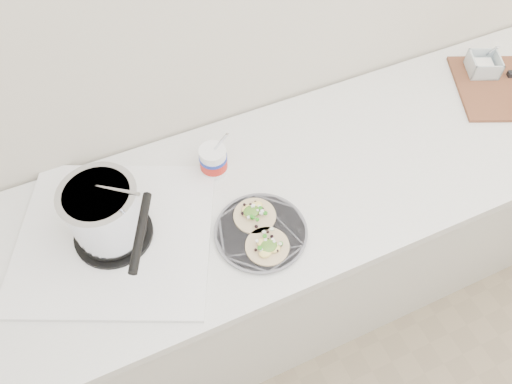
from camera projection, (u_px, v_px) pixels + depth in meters
name	position (u px, v px, depth m)	size (l,w,h in m)	color
counter	(287.00, 247.00, 1.91)	(2.44, 0.66, 0.90)	silver
stove	(108.00, 221.00, 1.34)	(0.70, 0.68, 0.26)	silver
taco_plate	(261.00, 231.00, 1.41)	(0.27, 0.27, 0.04)	#5D5C64
tub	(214.00, 158.00, 1.50)	(0.09, 0.09, 0.19)	white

